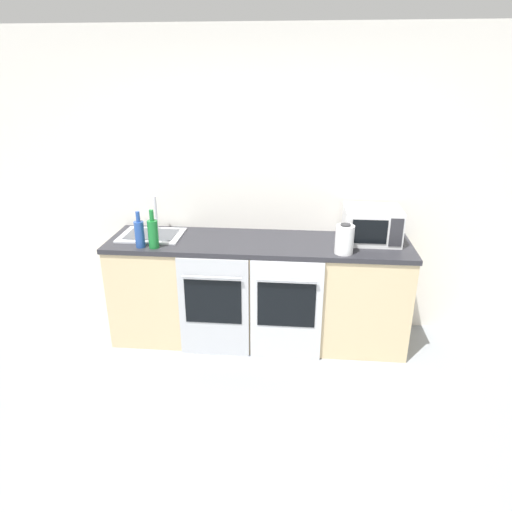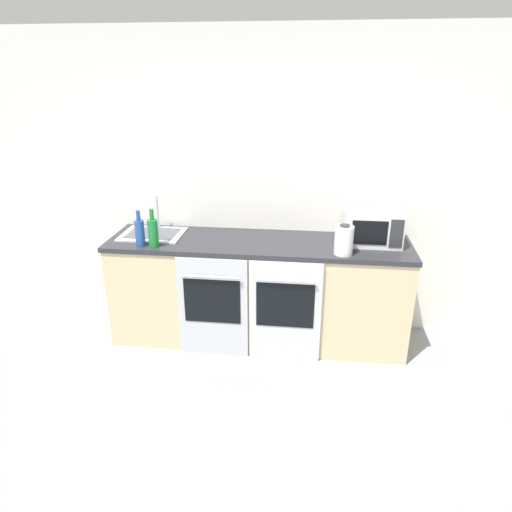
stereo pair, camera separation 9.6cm
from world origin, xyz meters
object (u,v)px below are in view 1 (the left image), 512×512
oven_right (286,311)px  kettle (344,239)px  oven_left (214,308)px  sink (152,234)px  bottle_blue (140,233)px  microwave (372,225)px  bottle_green (153,233)px

oven_right → kettle: kettle is taller
oven_left → sink: sink is taller
bottle_blue → sink: size_ratio=0.57×
microwave → sink: bearing=-178.8°
oven_right → sink: bearing=162.4°
bottle_blue → sink: (0.01, 0.28, -0.10)m
microwave → bottle_blue: bottle_blue is taller
bottle_blue → kettle: size_ratio=1.25×
microwave → oven_right: bearing=-148.5°
sink → oven_left: bearing=-32.4°
oven_right → microwave: (0.68, 0.42, 0.62)m
oven_left → bottle_green: size_ratio=2.77×
oven_right → bottle_green: (-1.08, 0.10, 0.60)m
sink → bottle_blue: bearing=-91.3°
microwave → kettle: (-0.25, -0.30, -0.03)m
kettle → sink: (-1.62, 0.26, -0.10)m
kettle → oven_left: bearing=-173.6°
oven_left → microwave: (1.27, 0.42, 0.62)m
oven_left → sink: size_ratio=1.67×
oven_left → kettle: (1.03, 0.12, 0.59)m
kettle → sink: size_ratio=0.45×
oven_right → microwave: size_ratio=1.91×
bottle_blue → bottle_green: 0.11m
kettle → sink: bearing=170.8°
bottle_blue → oven_left: bearing=-9.6°
oven_right → sink: (-1.19, 0.38, 0.49)m
bottle_blue → kettle: bearing=0.5°
microwave → kettle: microwave is taller
oven_right → bottle_green: size_ratio=2.77×
bottle_green → oven_right: bearing=-5.1°
bottle_green → kettle: bottle_green is taller
oven_left → microwave: microwave is taller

